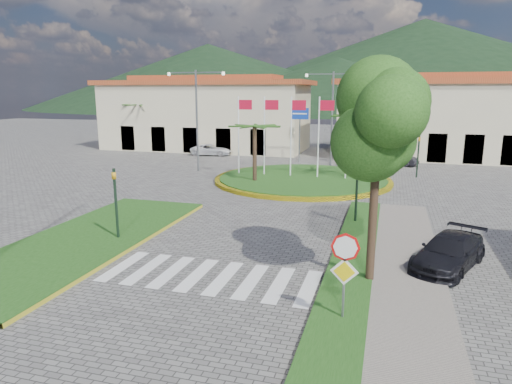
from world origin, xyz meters
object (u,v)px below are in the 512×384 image
(deciduous_tree, at_px, (378,130))
(white_van, at_px, (211,150))
(car_dark_a, at_px, (269,146))
(car_dark_b, at_px, (397,158))
(car_side_right, at_px, (449,252))
(roundabout_island, at_px, (302,179))
(stop_sign, at_px, (345,263))

(deciduous_tree, relative_size, white_van, 1.67)
(car_dark_a, distance_m, car_dark_b, 13.78)
(car_side_right, bearing_deg, car_dark_a, 140.78)
(roundabout_island, relative_size, car_dark_a, 3.22)
(car_dark_b, bearing_deg, white_van, 106.77)
(stop_sign, xyz_separation_m, car_side_right, (3.32, 5.25, -1.17))
(deciduous_tree, relative_size, car_dark_b, 1.88)
(deciduous_tree, height_order, car_dark_b, deciduous_tree)
(deciduous_tree, relative_size, car_side_right, 1.60)
(stop_sign, distance_m, deciduous_tree, 4.59)
(stop_sign, height_order, white_van, stop_sign)
(white_van, distance_m, car_dark_b, 18.06)
(roundabout_island, xyz_separation_m, deciduous_tree, (5.50, -17.00, 5.00))
(stop_sign, bearing_deg, white_van, 117.86)
(roundabout_island, xyz_separation_m, stop_sign, (4.90, -20.04, 1.62))
(deciduous_tree, xyz_separation_m, car_side_right, (2.72, 2.21, -4.56))
(stop_sign, bearing_deg, deciduous_tree, 78.82)
(white_van, relative_size, car_dark_a, 1.03)
(roundabout_island, bearing_deg, deciduous_tree, -72.09)
(white_van, bearing_deg, stop_sign, -160.84)
(roundabout_island, bearing_deg, stop_sign, -76.27)
(roundabout_island, bearing_deg, white_van, 136.46)
(stop_sign, distance_m, car_dark_a, 36.37)
(deciduous_tree, bearing_deg, car_dark_a, 110.51)
(roundabout_island, xyz_separation_m, car_dark_b, (6.58, 9.65, 0.42))
(car_dark_a, bearing_deg, white_van, 140.79)
(stop_sign, relative_size, deciduous_tree, 0.39)
(roundabout_island, height_order, white_van, roundabout_island)
(roundabout_island, bearing_deg, car_dark_b, 55.74)
(deciduous_tree, distance_m, car_dark_a, 33.98)
(stop_sign, relative_size, car_dark_b, 0.73)
(white_van, bearing_deg, roundabout_island, -142.24)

